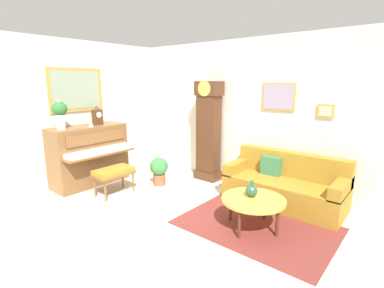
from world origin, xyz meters
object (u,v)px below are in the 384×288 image
flower_vase (60,112)px  grandfather_clock (208,134)px  coffee_table (253,200)px  green_jug (252,191)px  couch (284,186)px  potted_plant (159,169)px  teacup (91,126)px  mantel_clock (97,116)px  piano_bench (114,173)px  piano (90,155)px

flower_vase → grandfather_clock: bearing=53.9°
coffee_table → green_jug: 0.14m
couch → potted_plant: (-2.26, -0.72, 0.01)m
grandfather_clock → coffee_table: 2.21m
teacup → potted_plant: 1.54m
grandfather_clock → coffee_table: bearing=-36.5°
flower_vase → mantel_clock: bearing=90.0°
mantel_clock → green_jug: (3.30, 0.26, -0.82)m
flower_vase → piano_bench: bearing=30.2°
couch → green_jug: bearing=-93.1°
grandfather_clock → green_jug: size_ratio=8.46×
mantel_clock → teacup: size_ratio=3.28×
couch → flower_vase: 4.11m
grandfather_clock → piano_bench: bearing=-114.7°
piano → mantel_clock: mantel_clock is taller
green_jug → coffee_table: bearing=-35.1°
piano → grandfather_clock: bearing=46.6°
mantel_clock → potted_plant: mantel_clock is taller
piano_bench → flower_vase: size_ratio=1.21×
coffee_table → mantel_clock: mantel_clock is taller
piano → piano_bench: size_ratio=2.06×
piano_bench → coffee_table: size_ratio=0.80×
piano_bench → teacup: size_ratio=6.03×
coffee_table → green_jug: bearing=144.9°
piano → green_jug: 3.34m
piano_bench → couch: size_ratio=0.37×
piano → potted_plant: (1.10, 0.82, -0.27)m
potted_plant → coffee_table: bearing=-9.2°
teacup → potted_plant: size_ratio=0.21×
grandfather_clock → flower_vase: size_ratio=3.50×
piano → mantel_clock: (0.00, 0.23, 0.75)m
potted_plant → green_jug: bearing=-8.4°
couch → flower_vase: flower_vase is taller
piano_bench → potted_plant: 0.90m
couch → green_jug: 1.07m
flower_vase → teacup: bearing=73.9°
piano → flower_vase: flower_vase is taller
mantel_clock → flower_vase: bearing=-90.0°
grandfather_clock → potted_plant: grandfather_clock is taller
coffee_table → couch: bearing=89.9°
coffee_table → teacup: teacup is taller
piano_bench → coffee_table: piano_bench is taller
couch → potted_plant: size_ratio=3.39×
coffee_table → flower_vase: flower_vase is taller
piano_bench → green_jug: size_ratio=2.92×
coffee_table → green_jug: green_jug is taller
coffee_table → piano: bearing=-172.2°
mantel_clock → couch: bearing=21.4°
teacup → coffee_table: bearing=8.3°
couch → piano: bearing=-155.3°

